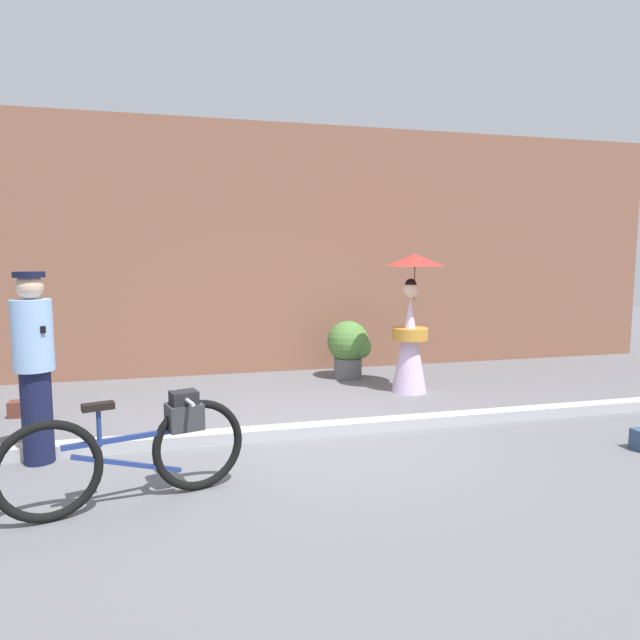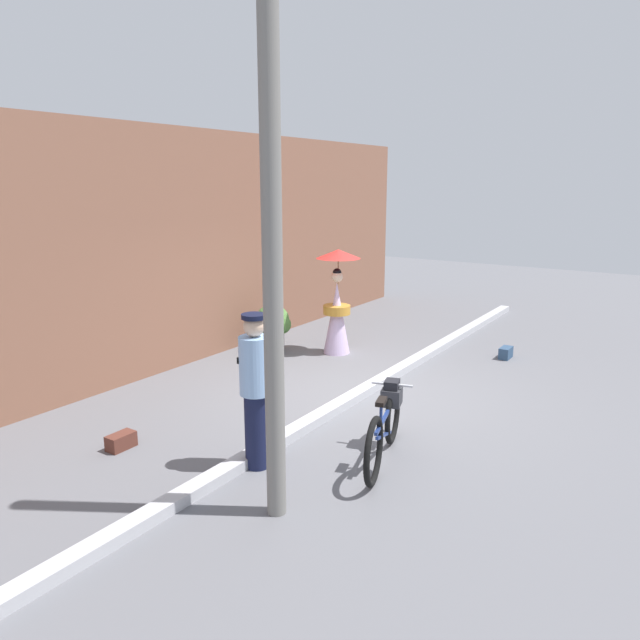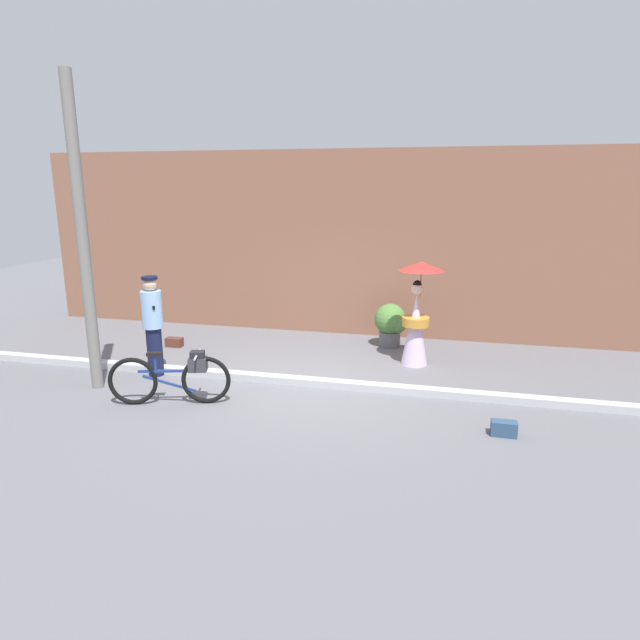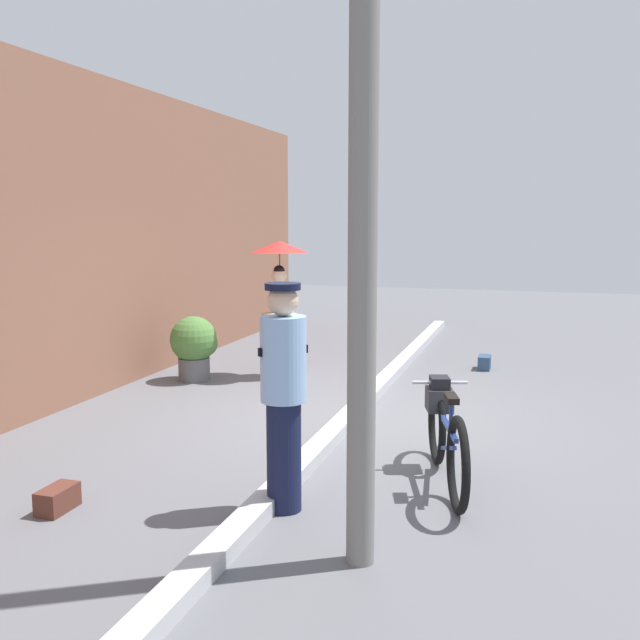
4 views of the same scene
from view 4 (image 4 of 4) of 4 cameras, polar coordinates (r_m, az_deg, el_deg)
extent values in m
plane|color=slate|center=(7.93, 2.73, -7.81)|extent=(30.00, 30.00, 0.00)
cube|color=brown|center=(9.14, -18.92, 6.33)|extent=(14.00, 0.40, 3.92)
cube|color=#B2B2B7|center=(7.92, 2.74, -7.39)|extent=(14.00, 0.20, 0.12)
torus|color=black|center=(6.48, 9.39, -8.21)|extent=(0.72, 0.27, 0.73)
torus|color=black|center=(5.47, 11.04, -11.35)|extent=(0.72, 0.27, 0.73)
cube|color=navy|center=(5.93, 10.18, -8.27)|extent=(0.88, 0.29, 0.04)
cube|color=navy|center=(5.99, 10.13, -10.10)|extent=(0.76, 0.25, 0.28)
cylinder|color=navy|center=(5.72, 10.52, -7.69)|extent=(0.03, 0.03, 0.30)
cube|color=black|center=(5.68, 10.56, -6.24)|extent=(0.24, 0.15, 0.05)
cylinder|color=silver|center=(6.28, 9.62, -4.99)|extent=(0.16, 0.47, 0.03)
cube|color=#333338|center=(6.31, 9.59, -6.31)|extent=(0.31, 0.28, 0.20)
cube|color=black|center=(6.28, 9.62, -5.16)|extent=(0.24, 0.21, 0.14)
cylinder|color=#141938|center=(5.39, -2.92, -10.86)|extent=(0.26, 0.26, 0.84)
cylinder|color=#8CB2E0|center=(5.20, -2.98, -3.15)|extent=(0.34, 0.34, 0.63)
sphere|color=#D8B293|center=(5.13, -3.01, 1.57)|extent=(0.23, 0.23, 0.23)
cylinder|color=black|center=(5.12, -3.02, 2.72)|extent=(0.26, 0.26, 0.05)
cube|color=black|center=(5.19, -2.98, -2.46)|extent=(0.28, 0.31, 0.06)
cone|color=silver|center=(9.80, -3.28, -0.85)|extent=(0.48, 0.48, 1.30)
cylinder|color=#C1842D|center=(9.78, -3.28, 0.05)|extent=(0.49, 0.49, 0.16)
sphere|color=beige|center=(9.71, -3.31, 3.54)|extent=(0.21, 0.21, 0.21)
sphere|color=black|center=(9.71, -3.32, 3.98)|extent=(0.16, 0.16, 0.16)
cylinder|color=olive|center=(9.76, -3.27, 4.31)|extent=(0.02, 0.02, 0.55)
cone|color=red|center=(9.75, -3.28, 5.92)|extent=(0.79, 0.79, 0.16)
cylinder|color=#59595B|center=(9.80, -10.10, -3.91)|extent=(0.43, 0.43, 0.31)
sphere|color=#4C7A38|center=(9.72, -10.16, -1.55)|extent=(0.63, 0.63, 0.63)
sphere|color=#4C7A38|center=(9.83, -9.24, -1.89)|extent=(0.35, 0.35, 0.35)
cube|color=navy|center=(10.64, 13.11, -3.35)|extent=(0.33, 0.17, 0.20)
cube|color=#243951|center=(10.63, 13.39, -3.10)|extent=(0.28, 0.06, 0.07)
cube|color=#592D23|center=(5.83, -20.39, -13.37)|extent=(0.33, 0.18, 0.18)
cube|color=#47241C|center=(5.78, -19.97, -13.04)|extent=(0.28, 0.06, 0.07)
cylinder|color=slate|center=(4.29, 3.50, 11.11)|extent=(0.18, 0.18, 4.80)
camera|label=1|loc=(7.03, 47.24, 2.86)|focal=30.96mm
camera|label=2|loc=(2.31, 107.01, 20.47)|focal=33.53mm
camera|label=3|loc=(11.46, 50.88, 10.17)|focal=30.43mm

